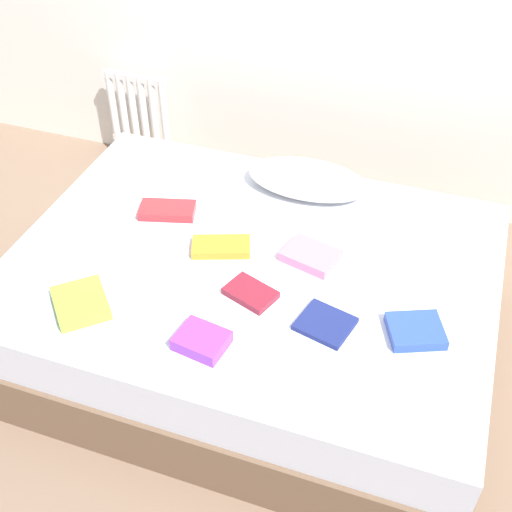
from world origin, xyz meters
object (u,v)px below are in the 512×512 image
at_px(radiator, 138,111).
at_px(textbook_orange, 221,247).
at_px(pillow, 307,179).
at_px(textbook_lime, 81,303).
at_px(textbook_maroon, 251,293).
at_px(textbook_pink, 311,256).
at_px(textbook_blue, 416,331).
at_px(textbook_navy, 325,324).
at_px(textbook_red, 167,210).
at_px(bed, 252,303).
at_px(textbook_purple, 202,341).

distance_m(radiator, textbook_orange, 1.56).
bearing_deg(pillow, textbook_lime, -120.15).
relative_size(radiator, textbook_maroon, 2.42).
bearing_deg(textbook_pink, textbook_blue, -16.01).
bearing_deg(textbook_maroon, textbook_lime, -135.08).
bearing_deg(radiator, textbook_navy, -43.70).
distance_m(radiator, textbook_blue, 2.31).
bearing_deg(textbook_blue, textbook_navy, 168.49).
relative_size(pillow, textbook_maroon, 2.96).
bearing_deg(radiator, pillow, -27.91).
bearing_deg(textbook_orange, textbook_navy, -47.82).
height_order(textbook_navy, textbook_maroon, textbook_maroon).
height_order(textbook_lime, textbook_red, textbook_lime).
xyz_separation_m(textbook_navy, textbook_lime, (-0.89, -0.21, 0.02)).
height_order(textbook_orange, textbook_red, textbook_red).
height_order(textbook_red, textbook_maroon, textbook_red).
distance_m(textbook_navy, textbook_lime, 0.92).
xyz_separation_m(pillow, textbook_blue, (0.62, -0.74, -0.04)).
distance_m(textbook_navy, textbook_orange, 0.59).
height_order(textbook_navy, textbook_pink, textbook_pink).
relative_size(textbook_pink, textbook_maroon, 1.14).
relative_size(radiator, textbook_navy, 2.39).
xyz_separation_m(textbook_pink, textbook_lime, (-0.74, -0.55, 0.00)).
bearing_deg(radiator, textbook_lime, -69.33).
distance_m(pillow, textbook_blue, 0.97).
bearing_deg(bed, textbook_maroon, -72.01).
height_order(textbook_pink, textbook_blue, textbook_pink).
bearing_deg(textbook_red, textbook_lime, -110.95).
bearing_deg(textbook_maroon, pillow, 108.87).
xyz_separation_m(radiator, textbook_lime, (0.63, -1.67, 0.17)).
height_order(pillow, textbook_red, pillow).
relative_size(textbook_purple, textbook_maroon, 0.94).
bearing_deg(textbook_navy, textbook_maroon, -176.66).
height_order(textbook_purple, textbook_lime, same).
distance_m(textbook_pink, textbook_lime, 0.93).
relative_size(textbook_navy, textbook_purple, 1.08).
relative_size(bed, textbook_red, 8.22).
distance_m(pillow, textbook_orange, 0.58).
xyz_separation_m(pillow, textbook_maroon, (-0.01, -0.75, -0.04)).
height_order(textbook_blue, textbook_maroon, textbook_blue).
xyz_separation_m(textbook_purple, textbook_maroon, (0.08, 0.29, -0.01)).
distance_m(radiator, textbook_red, 1.25).
height_order(bed, radiator, radiator).
bearing_deg(textbook_blue, pillow, 106.68).
bearing_deg(textbook_maroon, textbook_red, 164.76).
distance_m(pillow, textbook_red, 0.66).
distance_m(bed, textbook_blue, 0.77).
height_order(radiator, textbook_maroon, radiator).
bearing_deg(textbook_blue, radiator, 119.83).
bearing_deg(textbook_purple, textbook_lime, -173.98).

